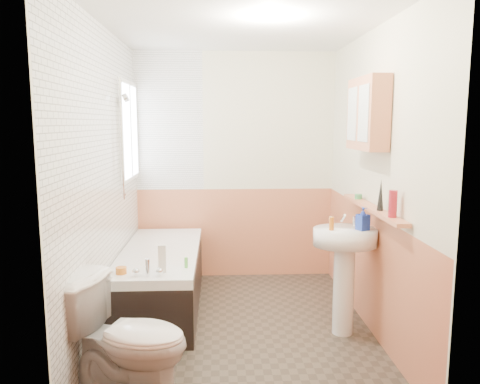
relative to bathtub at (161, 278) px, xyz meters
name	(u,v)px	position (x,y,z in m)	size (l,w,h in m)	color
floor	(241,327)	(0.73, -0.47, -0.29)	(2.80, 2.80, 0.00)	#302922
ceiling	(241,24)	(0.73, -0.47, 2.21)	(2.80, 2.80, 0.00)	white
wall_back	(235,167)	(0.73, 0.94, 0.96)	(2.20, 0.02, 2.50)	beige
wall_front	(254,217)	(0.73, -1.88, 0.96)	(2.20, 0.02, 2.50)	beige
wall_left	(104,183)	(-0.38, -0.47, 0.96)	(0.02, 2.80, 2.50)	beige
wall_right	(374,182)	(1.84, -0.47, 0.96)	(0.02, 2.80, 2.50)	beige
wainscot_right	(368,269)	(1.82, -0.47, 0.21)	(0.01, 2.80, 1.00)	#D98259
wainscot_front	(253,350)	(0.73, -1.85, 0.21)	(2.20, 0.01, 1.00)	#D98259
wainscot_back	(235,233)	(0.73, 0.92, 0.21)	(2.20, 0.01, 1.00)	#D98259
tile_cladding_left	(106,183)	(-0.36, -0.47, 0.96)	(0.01, 2.80, 2.50)	white
tile_return_back	(168,121)	(0.01, 0.92, 1.46)	(0.75, 0.01, 1.50)	white
window	(130,131)	(-0.33, 0.48, 1.36)	(0.03, 0.79, 0.99)	white
bathtub	(161,278)	(0.00, 0.00, 0.00)	(0.70, 1.73, 0.70)	black
shower_riser	(123,128)	(-0.31, 0.00, 1.39)	(0.10, 0.07, 1.10)	silver
toilet	(127,340)	(-0.03, -1.47, 0.10)	(0.44, 0.80, 0.78)	white
sink	(344,259)	(1.57, -0.61, 0.34)	(0.52, 0.42, 1.00)	white
pine_shelf	(372,208)	(1.77, -0.64, 0.77)	(0.10, 1.31, 0.03)	#D98259
medicine_cabinet	(367,114)	(1.74, -0.51, 1.51)	(0.16, 0.64, 0.58)	#D98259
foam_can	(393,204)	(1.77, -1.07, 0.88)	(0.06, 0.06, 0.19)	maroon
green_bottle	(381,195)	(1.77, -0.82, 0.90)	(0.05, 0.05, 0.24)	black
black_jar	(358,196)	(1.77, -0.27, 0.80)	(0.06, 0.06, 0.04)	#388447
soap_bottle	(363,225)	(1.69, -0.67, 0.64)	(0.08, 0.19, 0.09)	#19339E
clear_bottle	(332,224)	(1.44, -0.66, 0.65)	(0.04, 0.04, 0.11)	orange
blue_gel	(162,259)	(0.10, -0.67, 0.38)	(0.06, 0.04, 0.22)	silver
cream_jar	(121,270)	(-0.22, -0.69, 0.30)	(0.08, 0.08, 0.05)	orange
orange_bottle	(186,263)	(0.28, -0.56, 0.31)	(0.03, 0.03, 0.09)	#59C647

